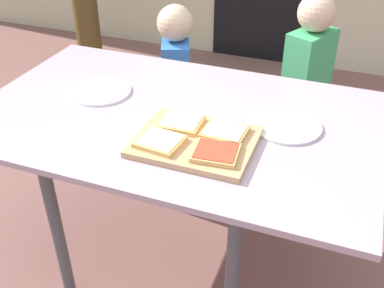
{
  "coord_description": "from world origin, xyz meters",
  "views": [
    {
      "loc": [
        0.56,
        -1.31,
        1.57
      ],
      "look_at": [
        0.07,
        0.0,
        0.64
      ],
      "focal_mm": 42.73,
      "sensor_mm": 36.0,
      "label": 1
    }
  ],
  "objects_px": {
    "pizza_slice_near_left": "(160,141)",
    "child_left": "(176,76)",
    "dining_table": "(174,132)",
    "plate_white_right": "(287,126)",
    "cutting_board": "(195,142)",
    "pizza_slice_near_right": "(216,152)",
    "pizza_slice_far_left": "(181,122)",
    "plate_white_left": "(100,91)",
    "child_right": "(306,82)",
    "pizza_slice_far_right": "(225,132)"
  },
  "relations": [
    {
      "from": "pizza_slice_far_left",
      "to": "plate_white_left",
      "type": "xyz_separation_m",
      "value": [
        -0.4,
        0.15,
        -0.03
      ]
    },
    {
      "from": "pizza_slice_far_right",
      "to": "pizza_slice_near_left",
      "type": "xyz_separation_m",
      "value": [
        -0.17,
        -0.13,
        0.0
      ]
    },
    {
      "from": "dining_table",
      "to": "plate_white_left",
      "type": "distance_m",
      "value": 0.35
    },
    {
      "from": "child_left",
      "to": "cutting_board",
      "type": "bearing_deg",
      "value": -63.87
    },
    {
      "from": "plate_white_left",
      "to": "child_right",
      "type": "height_order",
      "value": "child_right"
    },
    {
      "from": "pizza_slice_near_left",
      "to": "pizza_slice_far_right",
      "type": "bearing_deg",
      "value": 35.67
    },
    {
      "from": "cutting_board",
      "to": "plate_white_right",
      "type": "xyz_separation_m",
      "value": [
        0.26,
        0.21,
        -0.01
      ]
    },
    {
      "from": "pizza_slice_near_left",
      "to": "plate_white_left",
      "type": "xyz_separation_m",
      "value": [
        -0.38,
        0.28,
        -0.03
      ]
    },
    {
      "from": "plate_white_right",
      "to": "child_left",
      "type": "relative_size",
      "value": 0.26
    },
    {
      "from": "pizza_slice_near_left",
      "to": "pizza_slice_far_left",
      "type": "bearing_deg",
      "value": 81.44
    },
    {
      "from": "dining_table",
      "to": "pizza_slice_near_right",
      "type": "distance_m",
      "value": 0.33
    },
    {
      "from": "plate_white_left",
      "to": "pizza_slice_far_right",
      "type": "bearing_deg",
      "value": -15.35
    },
    {
      "from": "cutting_board",
      "to": "plate_white_right",
      "type": "bearing_deg",
      "value": 39.66
    },
    {
      "from": "pizza_slice_near_right",
      "to": "pizza_slice_far_left",
      "type": "xyz_separation_m",
      "value": [
        -0.16,
        0.13,
        0.0
      ]
    },
    {
      "from": "pizza_slice_far_right",
      "to": "dining_table",
      "type": "bearing_deg",
      "value": 156.61
    },
    {
      "from": "pizza_slice_near_left",
      "to": "child_left",
      "type": "xyz_separation_m",
      "value": [
        -0.34,
        0.95,
        -0.25
      ]
    },
    {
      "from": "plate_white_left",
      "to": "pizza_slice_far_left",
      "type": "bearing_deg",
      "value": -20.23
    },
    {
      "from": "cutting_board",
      "to": "pizza_slice_near_left",
      "type": "height_order",
      "value": "pizza_slice_near_left"
    },
    {
      "from": "dining_table",
      "to": "pizza_slice_near_left",
      "type": "xyz_separation_m",
      "value": [
        0.05,
        -0.22,
        0.11
      ]
    },
    {
      "from": "pizza_slice_near_right",
      "to": "plate_white_right",
      "type": "relative_size",
      "value": 0.62
    },
    {
      "from": "child_right",
      "to": "pizza_slice_near_right",
      "type": "bearing_deg",
      "value": -97.91
    },
    {
      "from": "dining_table",
      "to": "plate_white_right",
      "type": "bearing_deg",
      "value": 7.84
    },
    {
      "from": "cutting_board",
      "to": "child_left",
      "type": "distance_m",
      "value": 1.02
    },
    {
      "from": "pizza_slice_far_left",
      "to": "pizza_slice_near_left",
      "type": "height_order",
      "value": "same"
    },
    {
      "from": "dining_table",
      "to": "pizza_slice_near_left",
      "type": "relative_size",
      "value": 9.61
    },
    {
      "from": "dining_table",
      "to": "plate_white_right",
      "type": "height_order",
      "value": "plate_white_right"
    },
    {
      "from": "dining_table",
      "to": "pizza_slice_near_right",
      "type": "xyz_separation_m",
      "value": [
        0.23,
        -0.22,
        0.11
      ]
    },
    {
      "from": "pizza_slice_near_left",
      "to": "child_right",
      "type": "distance_m",
      "value": 1.09
    },
    {
      "from": "dining_table",
      "to": "pizza_slice_near_left",
      "type": "distance_m",
      "value": 0.25
    },
    {
      "from": "child_right",
      "to": "plate_white_right",
      "type": "bearing_deg",
      "value": -87.98
    },
    {
      "from": "plate_white_right",
      "to": "plate_white_left",
      "type": "bearing_deg",
      "value": 179.85
    },
    {
      "from": "pizza_slice_far_right",
      "to": "plate_white_right",
      "type": "xyz_separation_m",
      "value": [
        0.18,
        0.15,
        -0.03
      ]
    },
    {
      "from": "dining_table",
      "to": "plate_white_right",
      "type": "relative_size",
      "value": 6.06
    },
    {
      "from": "pizza_slice_near_right",
      "to": "plate_white_right",
      "type": "height_order",
      "value": "pizza_slice_near_right"
    },
    {
      "from": "pizza_slice_near_left",
      "to": "child_right",
      "type": "relative_size",
      "value": 0.15
    },
    {
      "from": "pizza_slice_near_right",
      "to": "plate_white_left",
      "type": "bearing_deg",
      "value": 153.98
    },
    {
      "from": "pizza_slice_near_right",
      "to": "pizza_slice_near_left",
      "type": "xyz_separation_m",
      "value": [
        -0.18,
        -0.0,
        0.0
      ]
    },
    {
      "from": "pizza_slice_far_right",
      "to": "child_left",
      "type": "bearing_deg",
      "value": 121.96
    },
    {
      "from": "dining_table",
      "to": "pizza_slice_far_left",
      "type": "relative_size",
      "value": 10.14
    },
    {
      "from": "dining_table",
      "to": "cutting_board",
      "type": "height_order",
      "value": "cutting_board"
    },
    {
      "from": "cutting_board",
      "to": "child_right",
      "type": "height_order",
      "value": "child_right"
    },
    {
      "from": "pizza_slice_far_left",
      "to": "plate_white_right",
      "type": "height_order",
      "value": "pizza_slice_far_left"
    },
    {
      "from": "pizza_slice_far_right",
      "to": "child_right",
      "type": "distance_m",
      "value": 0.93
    },
    {
      "from": "pizza_slice_far_right",
      "to": "cutting_board",
      "type": "bearing_deg",
      "value": -142.21
    },
    {
      "from": "pizza_slice_near_left",
      "to": "child_left",
      "type": "distance_m",
      "value": 1.04
    },
    {
      "from": "pizza_slice_far_right",
      "to": "pizza_slice_near_left",
      "type": "distance_m",
      "value": 0.22
    },
    {
      "from": "cutting_board",
      "to": "plate_white_left",
      "type": "relative_size",
      "value": 1.59
    },
    {
      "from": "pizza_slice_far_right",
      "to": "plate_white_right",
      "type": "height_order",
      "value": "pizza_slice_far_right"
    },
    {
      "from": "cutting_board",
      "to": "plate_white_left",
      "type": "bearing_deg",
      "value": 155.71
    },
    {
      "from": "child_right",
      "to": "plate_white_left",
      "type": "bearing_deg",
      "value": -133.6
    }
  ]
}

